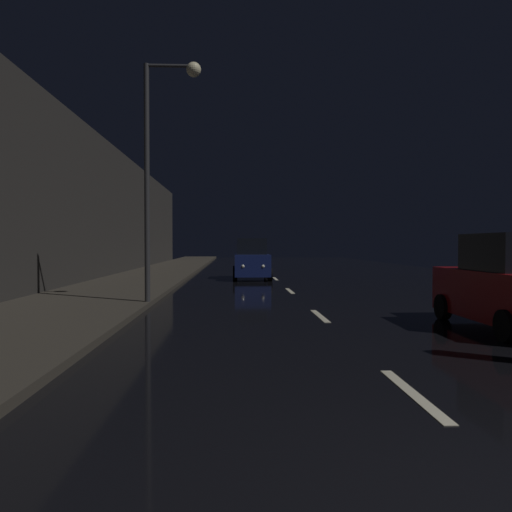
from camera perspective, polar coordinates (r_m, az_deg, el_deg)
ground at (r=27.67m, az=2.08°, el=-2.53°), size 26.26×84.00×0.02m
sidewalk_left at (r=27.97m, az=-12.22°, el=-2.34°), size 4.40×84.00×0.15m
building_facade_left at (r=25.17m, az=-19.49°, el=5.61°), size 0.80×63.00×7.53m
lane_centerline at (r=20.21m, az=3.80°, el=-3.93°), size 0.16×31.37×0.01m
streetlamp_overhead at (r=15.32m, az=-10.81°, el=12.48°), size 1.70×0.44×7.30m
car_approaching_headlights at (r=26.49m, az=-0.52°, el=-0.52°), size 2.00×4.32×2.18m
car_parked_right_near at (r=12.20m, az=27.27°, el=-3.05°), size 1.93×4.18×2.11m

